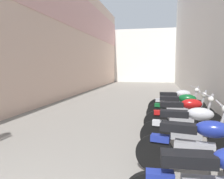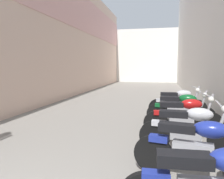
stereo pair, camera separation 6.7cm
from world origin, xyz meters
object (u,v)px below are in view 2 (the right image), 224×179
object	(u,v)px
motorcycle_third	(197,147)
motorcycle_seventh	(178,102)
motorcycle_sixth	(181,109)
motorcycle_fifth	(184,116)
motorcycle_fourth	(189,128)

from	to	relation	value
motorcycle_third	motorcycle_seventh	xyz separation A→B (m)	(0.00, 4.03, 0.00)
motorcycle_seventh	motorcycle_sixth	bearing A→B (deg)	-90.00
motorcycle_third	motorcycle_fifth	xyz separation A→B (m)	(0.00, 2.08, 0.00)
motorcycle_fourth	motorcycle_seventh	xyz separation A→B (m)	(-0.00, 3.04, 0.00)
motorcycle_third	motorcycle_fourth	world-z (taller)	same
motorcycle_third	motorcycle_seventh	distance (m)	4.03
motorcycle_seventh	motorcycle_fourth	bearing A→B (deg)	-90.00
motorcycle_third	motorcycle_seventh	bearing A→B (deg)	90.00
motorcycle_third	motorcycle_sixth	xyz separation A→B (m)	(0.00, 2.98, 0.00)
motorcycle_third	motorcycle_fourth	xyz separation A→B (m)	(0.00, 0.99, 0.00)
motorcycle_fourth	motorcycle_fifth	bearing A→B (deg)	90.00
motorcycle_third	motorcycle_fifth	distance (m)	2.08
motorcycle_fourth	motorcycle_fifth	xyz separation A→B (m)	(-0.00, 1.09, 0.00)
motorcycle_fifth	motorcycle_sixth	world-z (taller)	same
motorcycle_third	motorcycle_sixth	world-z (taller)	same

